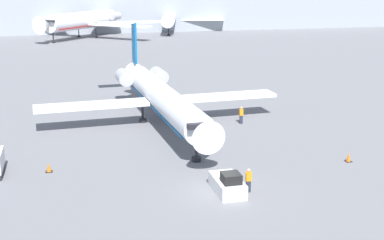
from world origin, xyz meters
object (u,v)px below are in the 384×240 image
object	(u,v)px
worker_near_tug	(248,180)
worker_by_wing	(241,115)
airplane_main	(160,95)
airplane_parked_far_left	(84,20)
pushback_tug	(228,184)
traffic_cone_right	(349,157)
airplane_parked_far_right	(170,17)
traffic_cone_left	(49,168)

from	to	relation	value
worker_near_tug	worker_by_wing	size ratio (longest dim) A/B	0.97
airplane_main	airplane_parked_far_left	xyz separation A→B (m)	(-4.05, 82.85, 1.35)
pushback_tug	traffic_cone_right	bearing A→B (deg)	18.07
traffic_cone_right	worker_by_wing	bearing A→B (deg)	110.25
worker_near_tug	traffic_cone_right	bearing A→B (deg)	21.99
pushback_tug	traffic_cone_right	size ratio (longest dim) A/B	4.58
airplane_parked_far_right	worker_near_tug	bearing A→B (deg)	-98.62
airplane_main	worker_by_wing	world-z (taller)	airplane_main
airplane_main	airplane_parked_far_right	world-z (taller)	airplane_parked_far_right
airplane_main	traffic_cone_left	distance (m)	17.18
traffic_cone_left	airplane_parked_far_left	xyz separation A→B (m)	(7.38, 95.40, 4.06)
traffic_cone_right	airplane_parked_far_left	bearing A→B (deg)	99.94
airplane_main	worker_near_tug	xyz separation A→B (m)	(2.80, -20.25, -2.10)
airplane_main	traffic_cone_right	size ratio (longest dim) A/B	37.21
airplane_main	airplane_parked_far_right	xyz separation A→B (m)	(20.13, 94.02, 0.94)
worker_by_wing	airplane_parked_far_right	bearing A→B (deg)	83.00
worker_near_tug	traffic_cone_left	size ratio (longest dim) A/B	2.46
traffic_cone_right	airplane_parked_far_left	xyz separation A→B (m)	(-17.33, 98.87, 4.01)
worker_near_tug	traffic_cone_left	bearing A→B (deg)	151.54
pushback_tug	traffic_cone_left	size ratio (longest dim) A/B	5.16
traffic_cone_right	airplane_parked_far_left	world-z (taller)	airplane_parked_far_left
pushback_tug	worker_near_tug	xyz separation A→B (m)	(1.48, -0.33, 0.32)
airplane_main	worker_near_tug	distance (m)	20.55
worker_by_wing	traffic_cone_left	size ratio (longest dim) A/B	2.54
airplane_main	worker_near_tug	world-z (taller)	airplane_main
pushback_tug	airplane_parked_far_right	distance (m)	115.53
pushback_tug	worker_by_wing	xyz separation A→B (m)	(6.96, 17.46, 0.35)
pushback_tug	traffic_cone_left	bearing A→B (deg)	149.93
airplane_main	traffic_cone_right	world-z (taller)	airplane_main
worker_by_wing	airplane_parked_far_right	xyz separation A→B (m)	(11.85, 96.48, 3.01)
airplane_main	traffic_cone_left	xyz separation A→B (m)	(-11.42, -12.55, -2.70)
worker_near_tug	airplane_parked_far_left	world-z (taller)	airplane_parked_far_left
pushback_tug	airplane_parked_far_left	xyz separation A→B (m)	(-5.37, 102.78, 3.77)
worker_by_wing	traffic_cone_right	world-z (taller)	worker_by_wing
traffic_cone_left	airplane_parked_far_left	size ratio (longest dim) A/B	0.02
traffic_cone_left	airplane_parked_far_right	size ratio (longest dim) A/B	0.02
airplane_parked_far_left	airplane_parked_far_right	xyz separation A→B (m)	(24.17, 11.16, -0.41)
worker_near_tug	worker_by_wing	xyz separation A→B (m)	(5.48, 17.79, 0.03)
pushback_tug	airplane_parked_far_left	world-z (taller)	airplane_parked_far_left
traffic_cone_right	airplane_parked_far_right	bearing A→B (deg)	86.44
worker_near_tug	airplane_parked_far_right	size ratio (longest dim) A/B	0.06
airplane_main	airplane_parked_far_left	distance (m)	82.96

